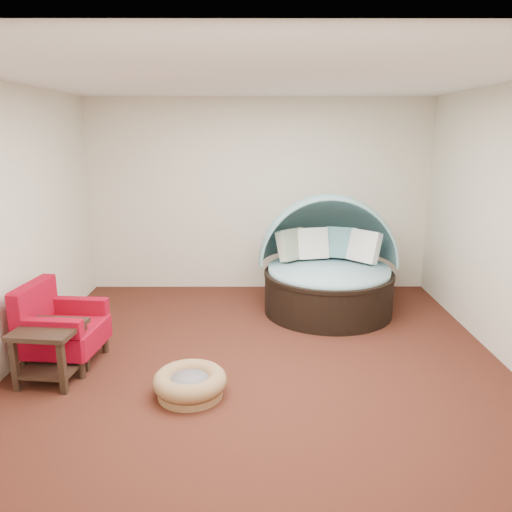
{
  "coord_description": "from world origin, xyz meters",
  "views": [
    {
      "loc": [
        -0.06,
        -4.83,
        2.33
      ],
      "look_at": [
        -0.05,
        0.6,
        0.96
      ],
      "focal_mm": 35.0,
      "sensor_mm": 36.0,
      "label": 1
    }
  ],
  "objects_px": {
    "canopy_daybed": "(328,258)",
    "red_armchair": "(59,327)",
    "side_table": "(50,346)",
    "pet_basket": "(190,383)"
  },
  "relations": [
    {
      "from": "canopy_daybed",
      "to": "red_armchair",
      "type": "distance_m",
      "value": 3.38
    },
    {
      "from": "canopy_daybed",
      "to": "side_table",
      "type": "height_order",
      "value": "canopy_daybed"
    },
    {
      "from": "canopy_daybed",
      "to": "pet_basket",
      "type": "height_order",
      "value": "canopy_daybed"
    },
    {
      "from": "canopy_daybed",
      "to": "red_armchair",
      "type": "height_order",
      "value": "canopy_daybed"
    },
    {
      "from": "red_armchair",
      "to": "side_table",
      "type": "relative_size",
      "value": 1.36
    },
    {
      "from": "canopy_daybed",
      "to": "side_table",
      "type": "distance_m",
      "value": 3.52
    },
    {
      "from": "pet_basket",
      "to": "side_table",
      "type": "distance_m",
      "value": 1.4
    },
    {
      "from": "pet_basket",
      "to": "red_armchair",
      "type": "bearing_deg",
      "value": 154.96
    },
    {
      "from": "canopy_daybed",
      "to": "pet_basket",
      "type": "bearing_deg",
      "value": -122.08
    },
    {
      "from": "pet_basket",
      "to": "red_armchair",
      "type": "distance_m",
      "value": 1.58
    }
  ]
}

